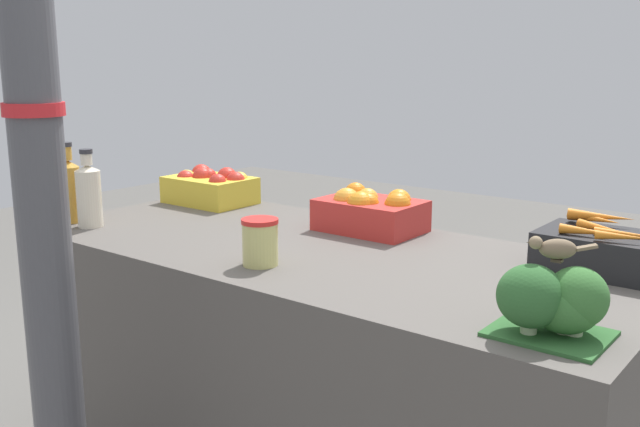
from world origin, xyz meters
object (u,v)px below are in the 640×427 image
(carrot_crate, at_px, (604,250))
(sparrow_bird, at_px, (555,248))
(orange_crate, at_px, (371,211))
(pickle_jar, at_px, (260,242))
(support_pole, at_px, (38,158))
(broccoli_pile, at_px, (556,301))
(juice_bottle_cloudy, at_px, (89,194))
(juice_bottle_amber, at_px, (69,189))
(apple_crate, at_px, (210,186))

(carrot_crate, bearing_deg, sparrow_bird, -84.56)
(orange_crate, bearing_deg, carrot_crate, 0.14)
(pickle_jar, xyz_separation_m, sparrow_bird, (0.78, -0.00, 0.11))
(orange_crate, bearing_deg, sparrow_bird, -33.14)
(carrot_crate, bearing_deg, support_pole, -135.00)
(carrot_crate, height_order, sparrow_bird, sparrow_bird)
(broccoli_pile, xyz_separation_m, sparrow_bird, (-0.01, 0.02, 0.10))
(carrot_crate, height_order, juice_bottle_cloudy, juice_bottle_cloudy)
(broccoli_pile, bearing_deg, support_pole, -156.35)
(carrot_crate, xyz_separation_m, juice_bottle_amber, (-1.57, -0.51, 0.06))
(carrot_crate, distance_m, pickle_jar, 0.88)
(broccoli_pile, xyz_separation_m, juice_bottle_amber, (-1.63, 0.01, 0.04))
(carrot_crate, relative_size, broccoli_pile, 1.43)
(pickle_jar, bearing_deg, support_pole, -116.90)
(broccoli_pile, height_order, juice_bottle_amber, juice_bottle_amber)
(orange_crate, xyz_separation_m, carrot_crate, (0.71, 0.00, -0.01))
(apple_crate, relative_size, juice_bottle_amber, 1.18)
(juice_bottle_amber, xyz_separation_m, juice_bottle_cloudy, (0.11, 0.00, -0.00))
(juice_bottle_amber, bearing_deg, sparrow_bird, 0.45)
(juice_bottle_cloudy, distance_m, sparrow_bird, 1.51)
(support_pole, xyz_separation_m, broccoli_pile, (1.03, 0.45, -0.24))
(apple_crate, bearing_deg, orange_crate, -0.34)
(apple_crate, distance_m, orange_crate, 0.73)
(support_pole, height_order, juice_bottle_amber, support_pole)
(orange_crate, bearing_deg, juice_bottle_cloudy, -145.80)
(juice_bottle_amber, xyz_separation_m, sparrow_bird, (1.62, 0.01, 0.06))
(orange_crate, bearing_deg, juice_bottle_amber, -149.32)
(carrot_crate, height_order, pickle_jar, carrot_crate)
(apple_crate, distance_m, juice_bottle_amber, 0.53)
(juice_bottle_amber, bearing_deg, apple_crate, 76.16)
(support_pole, bearing_deg, carrot_crate, 45.00)
(orange_crate, distance_m, carrot_crate, 0.71)
(support_pole, relative_size, sparrow_bird, 18.70)
(support_pole, distance_m, sparrow_bird, 1.13)
(support_pole, relative_size, apple_crate, 7.07)
(orange_crate, xyz_separation_m, sparrow_bird, (0.76, -0.50, 0.11))
(juice_bottle_amber, bearing_deg, broccoli_pile, -0.19)
(apple_crate, bearing_deg, juice_bottle_cloudy, -91.95)
(apple_crate, bearing_deg, sparrow_bird, -18.55)
(pickle_jar, bearing_deg, juice_bottle_amber, -179.13)
(orange_crate, distance_m, pickle_jar, 0.50)
(sparrow_bird, bearing_deg, apple_crate, -52.47)
(support_pole, height_order, carrot_crate, support_pole)
(pickle_jar, bearing_deg, broccoli_pile, -1.32)
(orange_crate, bearing_deg, support_pole, -104.75)
(apple_crate, xyz_separation_m, orange_crate, (0.73, -0.00, 0.00))
(juice_bottle_amber, height_order, pickle_jar, juice_bottle_amber)
(pickle_jar, bearing_deg, carrot_crate, 34.35)
(apple_crate, distance_m, carrot_crate, 1.44)
(support_pole, distance_m, broccoli_pile, 1.15)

